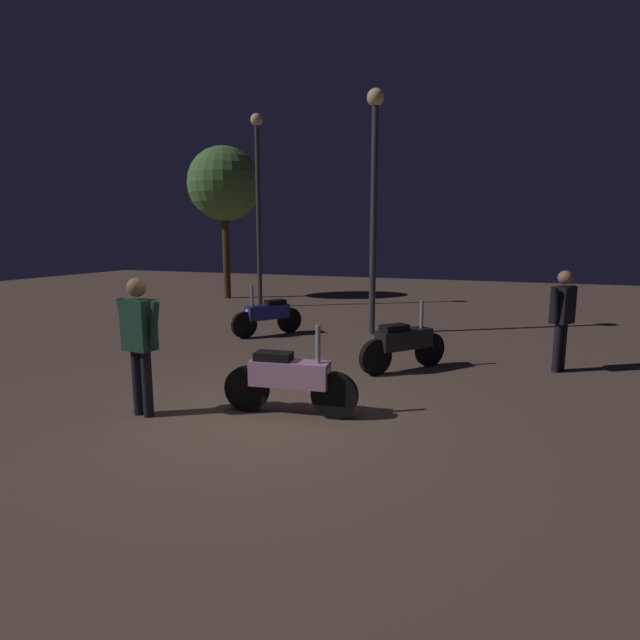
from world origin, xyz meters
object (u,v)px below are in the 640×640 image
Objects in this scene: motorcycle_black_parked_right at (404,344)px; streetlamp_near at (374,183)px; motorcycle_blue_parked_left at (267,315)px; streetlamp_far at (258,188)px; person_bystander_far at (139,335)px; person_rider_beside at (562,312)px; motorcycle_pink_foreground at (289,379)px.

streetlamp_near is at bearing 63.68° from motorcycle_black_parked_right.
motorcycle_blue_parked_left is 5.43m from streetlamp_far.
streetlamp_near is 0.91× the size of streetlamp_far.
person_bystander_far is 6.44m from streetlamp_near.
person_rider_beside is 6.23m from person_bystander_far.
motorcycle_black_parked_right is (0.85, 2.49, 0.00)m from motorcycle_pink_foreground.
motorcycle_black_parked_right is 0.27× the size of streetlamp_near.
person_rider_beside is (2.31, 0.84, 0.51)m from motorcycle_black_parked_right.
motorcycle_black_parked_right is at bearing -65.06° from streetlamp_near.
streetlamp_near is at bearing 87.29° from motorcycle_pink_foreground.
streetlamp_near is (-0.43, 5.26, 2.79)m from motorcycle_pink_foreground.
motorcycle_blue_parked_left is 1.05× the size of motorcycle_black_parked_right.
motorcycle_pink_foreground is 9.92m from streetlamp_far.
person_rider_beside is 9.60m from streetlamp_far.
person_bystander_far is 0.30× the size of streetlamp_far.
streetlamp_near is at bearing -34.15° from streetlamp_far.
person_bystander_far is at bearing -165.04° from motorcycle_pink_foreground.
person_bystander_far reaches higher than motorcycle_pink_foreground.
motorcycle_pink_foreground is at bearing -85.28° from streetlamp_near.
streetlamp_far is at bearing -115.19° from motorcycle_blue_parked_left.
motorcycle_black_parked_right is at bearing 50.76° from person_rider_beside.
motorcycle_blue_parked_left is 0.89× the size of person_rider_beside.
person_bystander_far is 9.70m from streetlamp_far.
motorcycle_blue_parked_left and motorcycle_black_parked_right have the same top height.
person_rider_beside is 0.97× the size of person_bystander_far.
motorcycle_pink_foreground is at bearing -59.93° from streetlamp_far.
person_rider_beside is at bearing -31.37° from motorcycle_black_parked_right.
motorcycle_pink_foreground is 1.17× the size of motorcycle_blue_parked_left.
streetlamp_near is at bearing 2.65° from person_rider_beside.
streetlamp_far reaches higher than motorcycle_pink_foreground.
person_rider_beside reaches higher than motorcycle_black_parked_right.
motorcycle_pink_foreground is 1.22× the size of motorcycle_black_parked_right.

